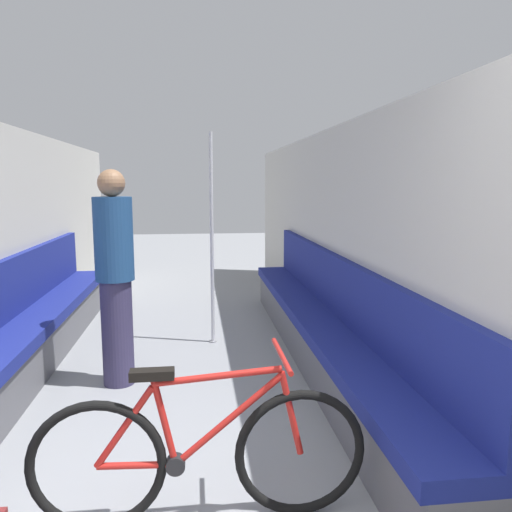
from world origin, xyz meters
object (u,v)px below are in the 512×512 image
at_px(bicycle, 200,454).
at_px(grab_pole_near, 212,243).
at_px(bench_seat_row_left, 22,341).
at_px(bench_seat_row_right, 321,330).
at_px(passenger_standing, 115,276).

xyz_separation_m(bicycle, grab_pole_near, (0.16, 2.73, 0.67)).
relative_size(bench_seat_row_left, bench_seat_row_right, 1.00).
distance_m(bench_seat_row_left, bench_seat_row_right, 2.51).
distance_m(bicycle, grab_pole_near, 2.81).
height_order(bicycle, passenger_standing, passenger_standing).
bearing_deg(bicycle, grab_pole_near, 75.50).
bearing_deg(bicycle, bench_seat_row_left, 115.12).
xyz_separation_m(bench_seat_row_left, bicycle, (1.43, -1.95, 0.02)).
distance_m(bicycle, passenger_standing, 1.94).
bearing_deg(grab_pole_near, bicycle, -93.29).
distance_m(bench_seat_row_left, bicycle, 2.42).
bearing_deg(bench_seat_row_right, bench_seat_row_left, 180.00).
distance_m(grab_pole_near, passenger_standing, 1.26).
bearing_deg(bicycle, bench_seat_row_right, 49.90).
distance_m(bench_seat_row_right, bicycle, 2.23).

